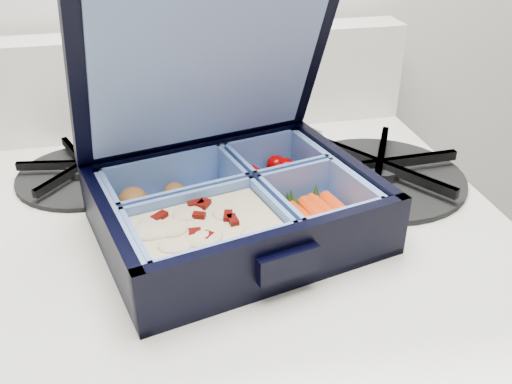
{
  "coord_description": "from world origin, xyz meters",
  "views": [
    {
      "loc": [
        -0.47,
        1.22,
        1.16
      ],
      "look_at": [
        -0.36,
        1.69,
        0.88
      ],
      "focal_mm": 40.0,
      "sensor_mm": 36.0,
      "label": 1
    }
  ],
  "objects": [
    {
      "name": "burner_grate",
      "position": [
        -0.21,
        1.75,
        0.85
      ],
      "size": [
        0.21,
        0.21,
        0.03
      ],
      "primitive_type": "cylinder",
      "rotation": [
        0.0,
        0.0,
        0.05
      ],
      "color": "black",
      "rests_on": "stove"
    },
    {
      "name": "bento_box",
      "position": [
        -0.39,
        1.68,
        0.87
      ],
      "size": [
        0.3,
        0.26,
        0.06
      ],
      "primitive_type": null,
      "rotation": [
        0.0,
        0.0,
        0.25
      ],
      "color": "black",
      "rests_on": "stove"
    },
    {
      "name": "burner_grate_rear",
      "position": [
        -0.54,
        1.83,
        0.85
      ],
      "size": [
        0.18,
        0.18,
        0.02
      ],
      "primitive_type": "cylinder",
      "rotation": [
        0.0,
        0.0,
        -0.16
      ],
      "color": "black",
      "rests_on": "stove"
    },
    {
      "name": "fork",
      "position": [
        -0.33,
        1.83,
        0.84
      ],
      "size": [
        0.18,
        0.13,
        0.01
      ],
      "primitive_type": null,
      "rotation": [
        0.0,
        0.0,
        -1.0
      ],
      "color": "#A3A6B6",
      "rests_on": "stove"
    }
  ]
}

